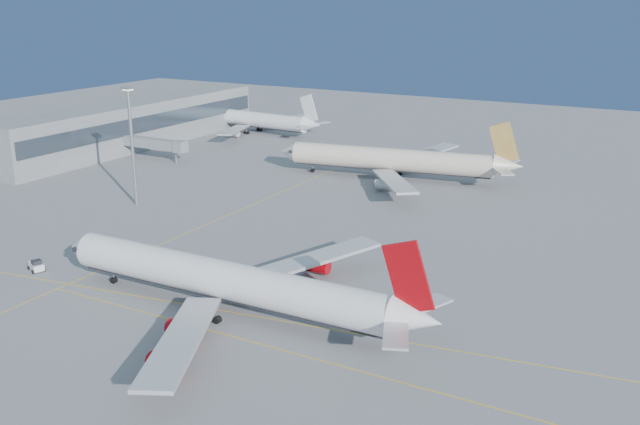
{
  "coord_description": "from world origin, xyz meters",
  "views": [
    {
      "loc": [
        55.32,
        -91.56,
        48.49
      ],
      "look_at": [
        -11.22,
        27.76,
        7.0
      ],
      "focal_mm": 40.0,
      "sensor_mm": 36.0,
      "label": 1
    }
  ],
  "objects_px": {
    "airliner_etihad": "(396,160)",
    "pushback_tug": "(36,265)",
    "light_mast": "(131,136)",
    "airliner_virgin": "(231,282)",
    "airliner_third": "(254,119)"
  },
  "relations": [
    {
      "from": "airliner_virgin",
      "to": "pushback_tug",
      "type": "xyz_separation_m",
      "value": [
        -42.37,
        -2.69,
        -4.25
      ]
    },
    {
      "from": "light_mast",
      "to": "airliner_etihad",
      "type": "bearing_deg",
      "value": 49.92
    },
    {
      "from": "airliner_etihad",
      "to": "pushback_tug",
      "type": "relative_size",
      "value": 15.98
    },
    {
      "from": "airliner_virgin",
      "to": "pushback_tug",
      "type": "distance_m",
      "value": 42.67
    },
    {
      "from": "airliner_virgin",
      "to": "pushback_tug",
      "type": "bearing_deg",
      "value": -176.78
    },
    {
      "from": "airliner_virgin",
      "to": "airliner_etihad",
      "type": "height_order",
      "value": "airliner_etihad"
    },
    {
      "from": "pushback_tug",
      "to": "light_mast",
      "type": "relative_size",
      "value": 0.15
    },
    {
      "from": "airliner_virgin",
      "to": "light_mast",
      "type": "bearing_deg",
      "value": 145.01
    },
    {
      "from": "airliner_third",
      "to": "light_mast",
      "type": "xyz_separation_m",
      "value": [
        29.09,
        -93.41,
        11.93
      ]
    },
    {
      "from": "airliner_virgin",
      "to": "light_mast",
      "type": "xyz_separation_m",
      "value": [
        -57.0,
        39.29,
        11.57
      ]
    },
    {
      "from": "pushback_tug",
      "to": "light_mast",
      "type": "xyz_separation_m",
      "value": [
        -14.63,
        41.98,
        15.82
      ]
    },
    {
      "from": "airliner_etihad",
      "to": "light_mast",
      "type": "xyz_separation_m",
      "value": [
        -45.16,
        -53.67,
        11.39
      ]
    },
    {
      "from": "airliner_etihad",
      "to": "airliner_third",
      "type": "height_order",
      "value": "airliner_etihad"
    },
    {
      "from": "airliner_virgin",
      "to": "light_mast",
      "type": "relative_size",
      "value": 2.47
    },
    {
      "from": "airliner_etihad",
      "to": "airliner_third",
      "type": "xyz_separation_m",
      "value": [
        -74.24,
        39.74,
        -0.54
      ]
    }
  ]
}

